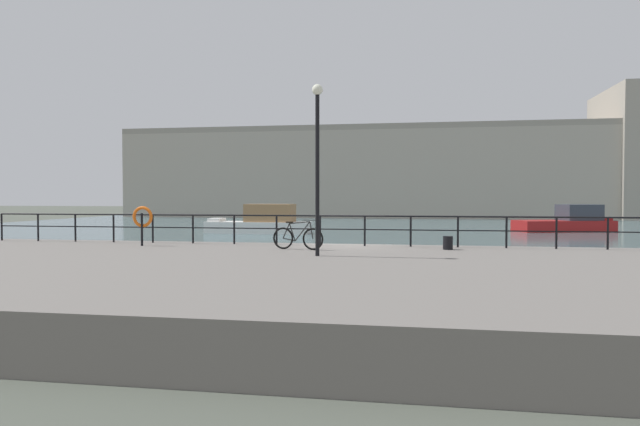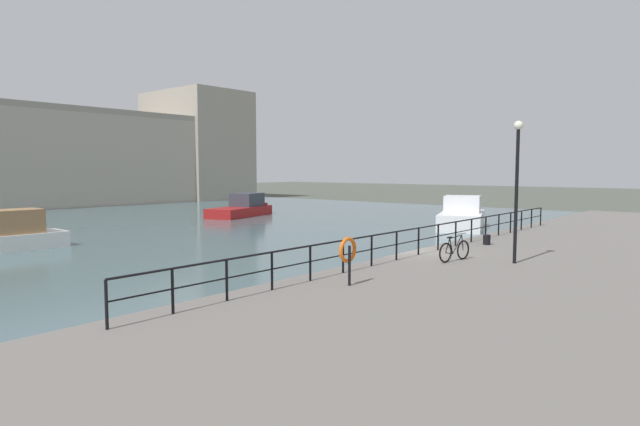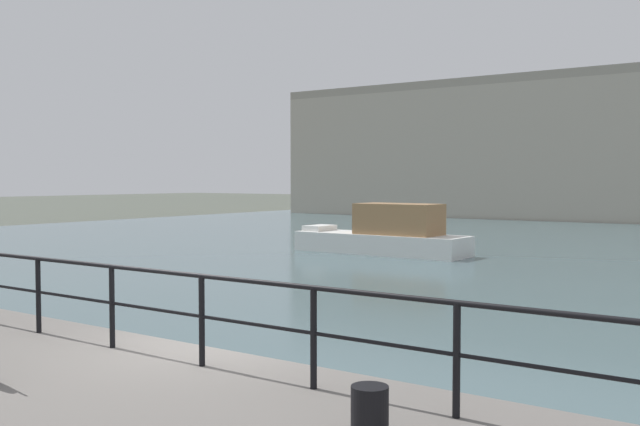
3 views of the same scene
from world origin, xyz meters
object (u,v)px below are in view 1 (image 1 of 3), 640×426
object	(u,v)px
quay_lamp_post	(317,148)
mooring_bollard	(448,243)
harbor_building	(444,172)
life_ring_stand	(143,218)
moored_blue_motorboat	(569,222)
moored_green_narrowboat	(262,222)
parked_bicycle	(298,238)

from	to	relation	value
quay_lamp_post	mooring_bollard	bearing A→B (deg)	34.54
harbor_building	life_ring_stand	xyz separation A→B (m)	(-12.82, -57.39, -3.90)
moored_blue_motorboat	quay_lamp_post	xyz separation A→B (m)	(-14.51, -31.04, 3.44)
harbor_building	mooring_bollard	size ratio (longest dim) A/B	162.76
harbor_building	moored_green_narrowboat	bearing A→B (deg)	-112.82
moored_blue_motorboat	life_ring_stand	xyz separation A→B (m)	(-21.19, -28.73, 1.25)
parked_bicycle	quay_lamp_post	bearing A→B (deg)	-52.01
moored_green_narrowboat	moored_blue_motorboat	bearing A→B (deg)	-163.38
mooring_bollard	life_ring_stand	size ratio (longest dim) A/B	0.31
mooring_bollard	life_ring_stand	xyz separation A→B (m)	(-10.55, -0.35, 0.75)
harbor_building	parked_bicycle	xyz separation A→B (m)	(-7.12, -57.88, -4.48)
moored_green_narrowboat	quay_lamp_post	size ratio (longest dim) A/B	1.57
moored_blue_motorboat	mooring_bollard	bearing A→B (deg)	-126.92
parked_bicycle	mooring_bollard	distance (m)	4.92
harbor_building	mooring_bollard	world-z (taller)	harbor_building
moored_green_narrowboat	moored_blue_motorboat	xyz separation A→B (m)	(23.11, 6.39, -0.08)
parked_bicycle	life_ring_stand	distance (m)	5.76
moored_green_narrowboat	parked_bicycle	xyz separation A→B (m)	(7.63, -22.82, 0.59)
quay_lamp_post	moored_blue_motorboat	bearing A→B (deg)	64.95
moored_green_narrowboat	harbor_building	bearing A→B (deg)	-111.66
moored_green_narrowboat	moored_blue_motorboat	world-z (taller)	moored_green_narrowboat
moored_green_narrowboat	life_ring_stand	xyz separation A→B (m)	(1.92, -22.33, 1.18)
moored_green_narrowboat	life_ring_stand	bearing A→B (deg)	96.08
parked_bicycle	quay_lamp_post	size ratio (longest dim) A/B	0.35
harbor_building	life_ring_stand	bearing A→B (deg)	-102.60
moored_green_narrowboat	life_ring_stand	size ratio (longest dim) A/B	5.62
harbor_building	quay_lamp_post	world-z (taller)	harbor_building
parked_bicycle	life_ring_stand	bearing A→B (deg)	-175.16
moored_blue_motorboat	parked_bicycle	bearing A→B (deg)	-134.29
mooring_bollard	quay_lamp_post	bearing A→B (deg)	-145.46
mooring_bollard	moored_blue_motorboat	bearing A→B (deg)	69.45
moored_blue_motorboat	parked_bicycle	world-z (taller)	moored_blue_motorboat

